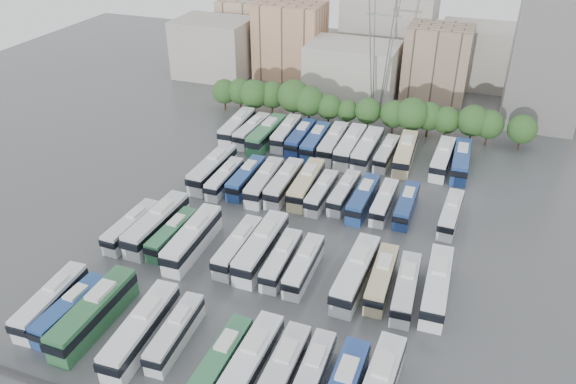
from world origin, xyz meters
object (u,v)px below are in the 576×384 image
(bus_r0_s9, at_px, (281,373))
(bus_r1_s0, at_px, (132,226))
(bus_r2_s4, at_px, (264,182))
(bus_r3_s1, at_px, (252,130))
(bus_r0_s2, at_px, (94,313))
(bus_r3_s7, at_px, (350,146))
(bus_r1_s8, at_px, (304,265))
(bus_r2_s5, at_px, (284,182))
(bus_r2_s8, at_px, (344,192))
(bus_r3_s3, at_px, (286,133))
(bus_r0_s5, at_px, (176,332))
(bus_r3_s10, at_px, (405,153))
(bus_r2_s10, at_px, (384,202))
(bus_r3_s4, at_px, (301,137))
(bus_r3_s2, at_px, (267,134))
(bus_r3_s13, at_px, (461,160))
(bus_r1_s2, at_px, (172,234))
(bus_r0_s7, at_px, (221,361))
(bus_r1_s5, at_px, (238,246))
(bus_r3_s5, at_px, (316,141))
(bus_r2_s1, at_px, (213,168))
(bus_r1_s12, at_px, (406,288))
(bus_r2_s13, at_px, (451,214))
(bus_r2_s7, at_px, (322,192))
(bus_r1_s7, at_px, (281,259))
(bus_r0_s8, at_px, (249,364))
(bus_r0_s10, at_px, (312,376))
(electricity_pylon, at_px, (383,28))
(bus_r1_s3, at_px, (193,238))
(bus_r2_s9, at_px, (363,198))
(bus_r2_s3, at_px, (246,177))
(bus_r3_s12, at_px, (443,158))
(bus_r3_s0, at_px, (237,126))
(bus_r1_s6, at_px, (261,247))
(bus_r0_s0, at_px, (51,301))
(bus_r2_s11, at_px, (406,205))
(bus_r2_s6, at_px, (306,184))
(bus_r0_s4, at_px, (142,329))
(bus_r1_s10, at_px, (356,273))
(bus_r3_s8, at_px, (367,149))
(bus_r3_s6, at_px, (333,143))
(bus_r3_s9, at_px, (386,153))

(bus_r0_s9, height_order, bus_r1_s0, bus_r0_s9)
(bus_r2_s4, relative_size, bus_r3_s1, 1.03)
(bus_r0_s2, bearing_deg, bus_r3_s7, 72.87)
(bus_r1_s8, relative_size, bus_r2_s5, 0.89)
(bus_r1_s0, xyz_separation_m, bus_r2_s4, (13.21, 18.35, 0.18))
(bus_r2_s8, xyz_separation_m, bus_r3_s3, (-16.35, 17.82, 0.18))
(bus_r0_s5, relative_size, bus_r3_s1, 0.90)
(bus_r3_s10, bearing_deg, bus_r2_s10, -93.06)
(bus_r1_s8, distance_m, bus_r3_s4, 39.05)
(bus_r3_s2, distance_m, bus_r3_s13, 36.08)
(bus_r1_s2, xyz_separation_m, bus_r1_s8, (19.78, -0.46, 0.05))
(bus_r0_s7, distance_m, bus_r1_s5, 20.33)
(bus_r0_s5, relative_size, bus_r3_s2, 0.81)
(bus_r3_s5, bearing_deg, bus_r1_s5, -91.10)
(bus_r2_s1, xyz_separation_m, bus_r3_s4, (9.90, 17.37, -0.22))
(bus_r1_s2, bearing_deg, bus_r1_s12, 1.14)
(bus_r0_s2, xyz_separation_m, bus_r2_s13, (36.48, 36.51, -0.42))
(bus_r1_s2, relative_size, bus_r2_s7, 0.99)
(bus_r1_s7, height_order, bus_r2_s1, bus_r2_s1)
(bus_r2_s5, bearing_deg, bus_r0_s8, -75.36)
(bus_r0_s10, distance_m, bus_r1_s5, 24.11)
(electricity_pylon, relative_size, bus_r0_s9, 2.78)
(bus_r0_s2, relative_size, bus_r3_s1, 1.13)
(bus_r1_s3, xyz_separation_m, bus_r2_s9, (19.61, 19.06, -0.26))
(bus_r0_s5, bearing_deg, bus_r2_s3, 98.38)
(bus_r3_s10, distance_m, bus_r3_s12, 6.53)
(bus_r0_s9, xyz_separation_m, bus_r3_s0, (-29.90, 54.88, 0.13))
(bus_r0_s9, height_order, bus_r3_s5, bus_r3_s5)
(bus_r3_s2, xyz_separation_m, bus_r3_s5, (9.67, 0.54, -0.18))
(bus_r0_s9, bearing_deg, bus_r3_s4, 107.10)
(bus_r1_s6, bearing_deg, bus_r0_s0, -136.80)
(bus_r0_s7, distance_m, bus_r3_s0, 60.11)
(bus_r0_s5, relative_size, bus_r2_s11, 1.00)
(bus_r2_s1, height_order, bus_r2_s8, bus_r2_s1)
(bus_r0_s8, xyz_separation_m, bus_r2_s6, (-6.42, 38.07, -0.02))
(bus_r0_s4, bearing_deg, bus_r1_s12, 31.03)
(bus_r1_s3, bearing_deg, bus_r1_s12, -1.01)
(bus_r1_s10, height_order, bus_r3_s7, bus_r3_s7)
(bus_r0_s9, relative_size, bus_r1_s6, 0.89)
(bus_r0_s10, relative_size, bus_r3_s8, 0.81)
(bus_r3_s0, xyz_separation_m, bus_r3_s4, (13.32, -0.16, -0.14))
(bus_r3_s6, relative_size, bus_r3_s9, 1.17)
(bus_r1_s2, xyz_separation_m, bus_r2_s13, (36.45, 18.87, 0.03))
(bus_r1_s5, relative_size, bus_r2_s11, 1.08)
(bus_r0_s0, distance_m, bus_r0_s9, 29.74)
(bus_r1_s5, distance_m, bus_r2_s7, 19.10)
(bus_r2_s7, bearing_deg, bus_r3_s8, 79.68)
(bus_r2_s5, xyz_separation_m, bus_r2_s11, (19.89, 0.36, -0.24))
(bus_r0_s9, relative_size, bus_r3_s4, 1.00)
(bus_r1_s10, relative_size, bus_r2_s13, 1.22)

